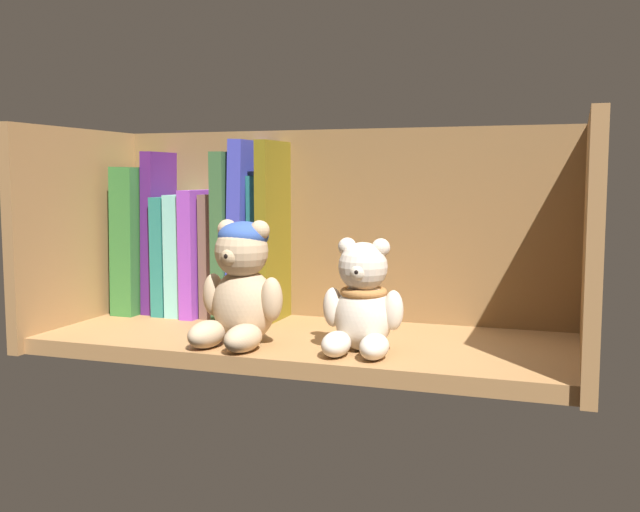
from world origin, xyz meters
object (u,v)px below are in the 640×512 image
(teddy_bear_larger, at_px, (241,286))
(teddy_bear_smaller, at_px, (362,304))
(book_3, at_px, (191,254))
(book_1, at_px, (163,232))
(book_5, at_px, (222,254))
(book_8, at_px, (266,247))
(book_4, at_px, (206,252))
(book_9, at_px, (279,231))
(book_7, at_px, (252,230))
(book_6, at_px, (238,235))
(book_0, at_px, (146,239))
(book_2, at_px, (176,254))

(teddy_bear_larger, distance_m, teddy_bear_smaller, 0.15)
(book_3, bearing_deg, book_1, 180.00)
(book_5, xyz_separation_m, book_8, (0.07, 0.00, 0.01))
(book_4, bearing_deg, book_9, 0.00)
(book_7, distance_m, book_8, 0.03)
(book_1, height_order, book_6, book_1)
(book_4, bearing_deg, book_6, 0.00)
(book_5, bearing_deg, book_0, 180.00)
(book_5, relative_size, book_7, 0.70)
(book_0, xyz_separation_m, book_3, (0.08, 0.00, -0.02))
(book_3, distance_m, book_4, 0.03)
(book_2, distance_m, teddy_bear_larger, 0.25)
(book_2, relative_size, book_6, 0.73)
(book_6, height_order, book_7, book_7)
(teddy_bear_smaller, bearing_deg, book_7, 142.31)
(book_0, bearing_deg, book_8, 0.00)
(book_1, distance_m, book_2, 0.04)
(book_0, relative_size, book_5, 1.22)
(book_5, bearing_deg, book_4, 180.00)
(book_7, bearing_deg, book_4, 180.00)
(book_0, xyz_separation_m, book_4, (0.10, 0.00, -0.02))
(book_4, relative_size, book_6, 0.78)
(book_0, distance_m, book_9, 0.22)
(book_0, relative_size, book_6, 0.92)
(book_6, relative_size, book_8, 1.16)
(book_4, height_order, book_6, book_6)
(book_4, bearing_deg, book_0, 180.00)
(book_8, distance_m, book_9, 0.03)
(book_7, distance_m, teddy_bear_larger, 0.19)
(book_3, bearing_deg, book_6, 0.00)
(book_4, relative_size, teddy_bear_smaller, 1.39)
(book_1, xyz_separation_m, book_6, (0.12, 0.00, -0.00))
(book_8, height_order, book_9, book_9)
(book_1, distance_m, teddy_bear_larger, 0.27)
(book_0, distance_m, book_7, 0.18)
(book_3, distance_m, book_5, 0.05)
(book_5, xyz_separation_m, book_6, (0.03, 0.00, 0.03))
(book_2, relative_size, book_3, 0.98)
(book_7, bearing_deg, teddy_bear_larger, -70.13)
(book_6, height_order, teddy_bear_larger, book_6)
(book_1, distance_m, book_7, 0.15)
(book_7, bearing_deg, book_2, 180.00)
(book_0, relative_size, book_4, 1.18)
(book_4, distance_m, book_6, 0.06)
(book_1, height_order, book_9, book_9)
(book_1, relative_size, teddy_bear_smaller, 1.81)
(book_0, height_order, book_7, book_7)
(book_6, bearing_deg, book_0, 180.00)
(book_8, height_order, teddy_bear_smaller, book_8)
(book_9, relative_size, teddy_bear_smaller, 1.91)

